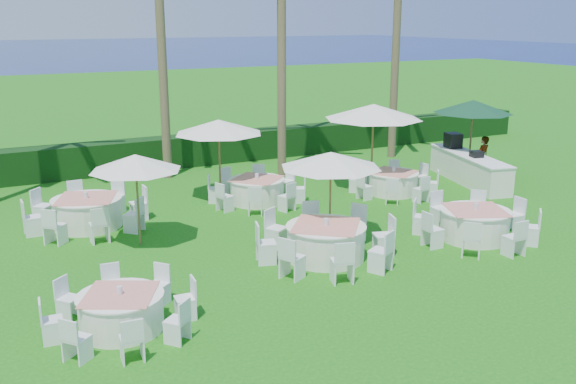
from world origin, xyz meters
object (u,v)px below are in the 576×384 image
umbrella_green (473,107)px  umbrella_a (135,163)px  banquet_table_d (87,212)px  banquet_table_a (121,311)px  banquet_table_e (257,190)px  buffet_table (468,167)px  umbrella_d (373,112)px  umbrella_b (331,160)px  banquet_table_f (393,182)px  banquet_table_b (326,241)px  staff_person (483,158)px  banquet_table_c (475,223)px  umbrella_c (219,127)px

umbrella_green → umbrella_a: bearing=-170.8°
banquet_table_d → banquet_table_a: bearing=-94.8°
banquet_table_e → buffet_table: 7.90m
banquet_table_e → umbrella_d: size_ratio=0.92×
banquet_table_a → umbrella_a: size_ratio=1.19×
umbrella_a → umbrella_b: bearing=-22.7°
banquet_table_f → banquet_table_a: bearing=-151.3°
banquet_table_b → staff_person: 10.18m
umbrella_b → banquet_table_c: bearing=-25.5°
umbrella_c → umbrella_b: bearing=-77.4°
banquet_table_a → banquet_table_c: size_ratio=0.89×
umbrella_b → umbrella_green: umbrella_green is taller
banquet_table_a → banquet_table_d: size_ratio=0.84×
banquet_table_b → banquet_table_e: (0.54, 5.32, -0.04)m
banquet_table_f → staff_person: bearing=2.8°
banquet_table_b → umbrella_d: 7.34m
banquet_table_c → buffet_table: 6.29m
umbrella_c → banquet_table_a: bearing=-122.8°
banquet_table_e → umbrella_c: size_ratio=1.07×
banquet_table_d → umbrella_green: 14.16m
banquet_table_d → umbrella_b: (5.55, -4.04, 1.74)m
banquet_table_f → banquet_table_e: bearing=166.4°
umbrella_a → buffet_table: bearing=5.6°
umbrella_a → banquet_table_b: bearing=-38.7°
banquet_table_c → umbrella_b: bearing=154.5°
umbrella_a → umbrella_b: (4.60, -1.92, -0.01)m
staff_person → banquet_table_c: bearing=32.9°
banquet_table_d → umbrella_c: (4.41, 1.06, 1.93)m
umbrella_a → banquet_table_e: bearing=27.4°
banquet_table_a → banquet_table_b: 5.53m
banquet_table_d → umbrella_d: 9.80m
banquet_table_d → banquet_table_f: 9.88m
umbrella_green → banquet_table_e: bearing=179.0°
banquet_table_d → umbrella_a: 2.90m
banquet_table_c → banquet_table_d: 10.70m
banquet_table_d → banquet_table_f: size_ratio=1.14×
banquet_table_c → umbrella_c: (-4.64, 6.77, 1.95)m
banquet_table_e → banquet_table_f: banquet_table_e is taller
banquet_table_e → umbrella_b: (0.24, -4.18, 1.77)m
banquet_table_e → banquet_table_b: bearing=-95.8°
banquet_table_e → umbrella_c: umbrella_c is taller
umbrella_green → staff_person: umbrella_green is taller
banquet_table_e → umbrella_d: umbrella_d is taller
buffet_table → staff_person: staff_person is taller
umbrella_b → staff_person: bearing=21.4°
banquet_table_b → staff_person: staff_person is taller
umbrella_d → umbrella_c: bearing=167.6°
banquet_table_a → umbrella_d: (10.10, 6.59, 2.30)m
umbrella_a → umbrella_green: 13.22m
banquet_table_f → umbrella_a: bearing=-172.6°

